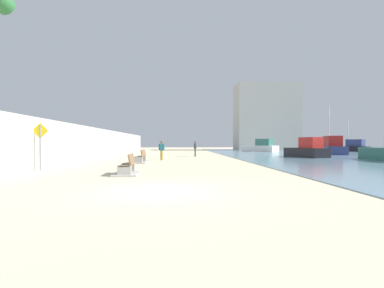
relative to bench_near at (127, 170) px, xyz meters
name	(u,v)px	position (x,y,z in m)	size (l,w,h in m)	color
ground_plane	(172,158)	(1.81, 13.46, -0.23)	(120.00, 120.00, 0.00)	beige
seawall	(92,143)	(-5.69, 13.46, 1.21)	(0.80, 64.00, 2.89)	#ADAAA3
bench_near	(127,170)	(0.00, 0.00, 0.00)	(1.17, 2.13, 0.98)	#ADAAA3
bench_far	(141,160)	(-0.36, 7.67, 0.00)	(1.21, 2.16, 0.98)	#ADAAA3
person_walking	(195,148)	(4.28, 16.77, 0.73)	(0.29, 0.50, 1.65)	#333338
person_standing	(162,149)	(1.03, 10.60, 0.73)	(0.52, 0.23, 1.66)	gold
boat_far_right	(351,147)	(31.24, 31.79, 0.53)	(4.88, 5.83, 5.09)	black
boat_outer	(307,150)	(15.38, 14.16, 0.53)	(3.22, 4.78, 1.99)	black
boat_nearest	(330,147)	(21.95, 21.61, 0.64)	(4.03, 7.40, 6.24)	navy
boat_distant	(261,147)	(16.05, 32.04, 0.56)	(4.98, 6.23, 2.08)	white
pedestrian_sign	(40,141)	(-4.96, 2.05, 1.36)	(0.85, 0.08, 2.57)	slate
harbor_building	(266,118)	(19.93, 41.46, 6.22)	(12.00, 6.00, 12.91)	#ADAAA3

